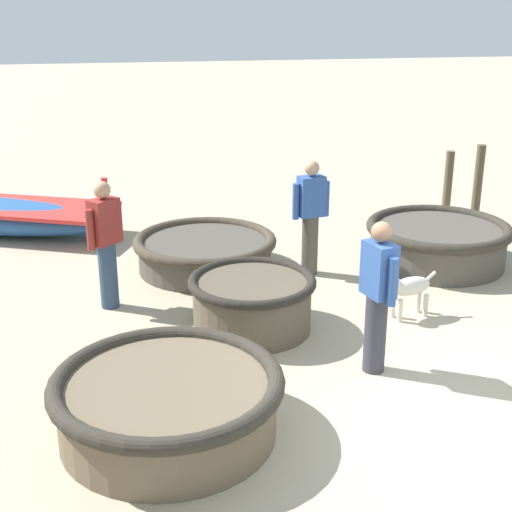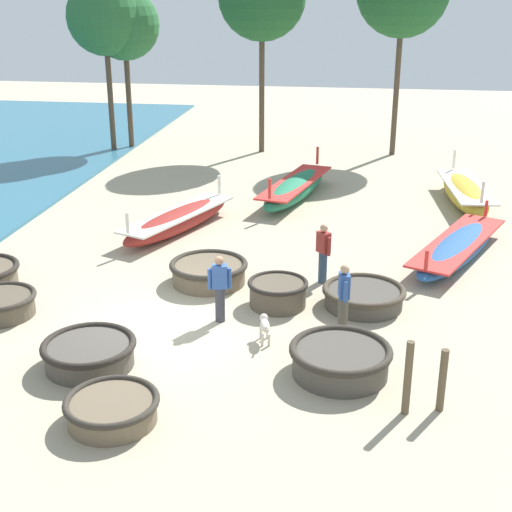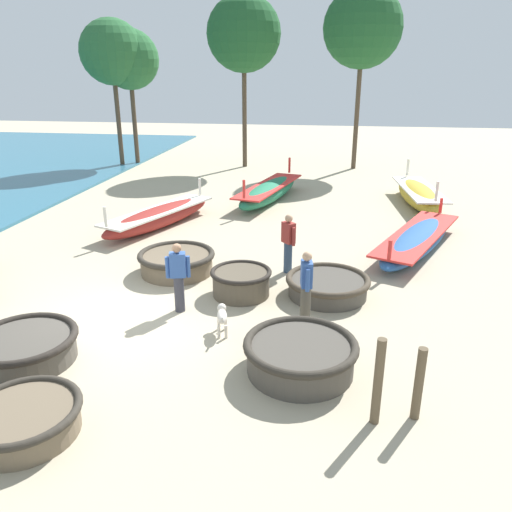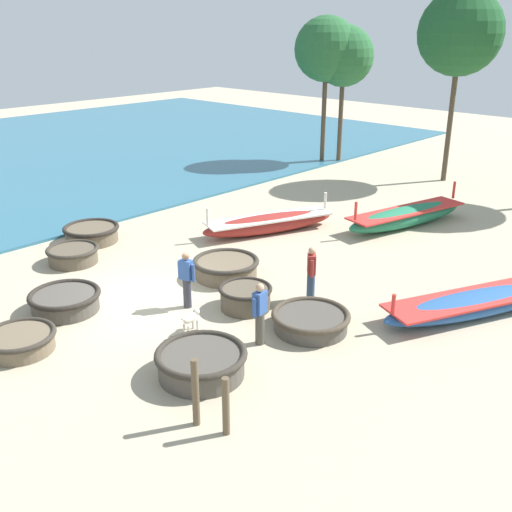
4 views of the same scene
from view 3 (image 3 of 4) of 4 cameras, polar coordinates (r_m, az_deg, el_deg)
name	(u,v)px [view 3 (image 3 of 4)]	position (r m, az deg, el deg)	size (l,w,h in m)	color
ground_plane	(121,319)	(11.12, -15.12, -7.00)	(80.00, 80.00, 0.00)	tan
coracle_upturned	(241,282)	(11.72, -1.72, -2.93)	(1.44, 1.44, 0.63)	brown
coracle_front_left	(300,355)	(8.92, 5.09, -11.18)	(2.02, 2.02, 0.60)	#4C473F
coracle_front_right	(328,285)	(11.83, 8.19, -3.31)	(1.98, 1.98, 0.48)	#4C473F
coracle_far_right	(24,419)	(8.32, -25.01, -16.52)	(1.68, 1.68, 0.47)	brown
coracle_weathered	(177,261)	(13.16, -9.06, -0.60)	(2.00, 2.00, 0.58)	brown
coracle_beside_post	(25,347)	(10.10, -24.89, -9.38)	(1.89, 1.89, 0.54)	#4C473F
long_boat_ochre_hull	(417,239)	(15.48, 17.93, 1.81)	(3.36, 5.59, 1.01)	#285693
long_boat_blue_hull	(159,216)	(17.19, -11.01, 4.47)	(2.85, 5.13, 1.23)	maroon
long_boat_green_hull	(269,191)	(20.31, 1.50, 7.40)	(2.37, 5.65, 1.35)	#237551
long_boat_white_hull	(419,195)	(20.64, 18.10, 6.66)	(1.60, 5.01, 1.42)	gold
fisherman_standing_right	(306,285)	(10.35, 5.75, -3.34)	(0.27, 0.52, 1.57)	#4C473D
fisherman_crouching	(178,276)	(10.89, -8.87, -2.24)	(0.52, 0.30, 1.57)	#383842
fisherman_by_coracle	(288,242)	(12.88, 3.71, 1.62)	(0.39, 0.42, 1.57)	#2D425B
dog	(222,316)	(10.09, -3.90, -6.87)	(0.31, 0.67, 0.55)	beige
mooring_post_shoreline	(419,384)	(8.06, 18.10, -13.73)	(0.14, 0.14, 1.22)	brown
mooring_post_inland	(378,382)	(7.75, 13.78, -13.80)	(0.14, 0.14, 1.43)	brown
tree_center	(129,60)	(28.85, -14.28, 20.91)	(3.09, 3.09, 7.05)	#4C3D2D
tree_leftmost	(244,34)	(27.45, -1.40, 24.02)	(3.76, 3.76, 8.57)	#4C3D2D
tree_left_mid	(112,52)	(28.50, -16.13, 21.44)	(3.28, 3.28, 7.48)	#4C3D2D
tree_tall_back	(363,28)	(27.37, 12.11, 24.13)	(3.90, 3.90, 8.88)	#4C3D2D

